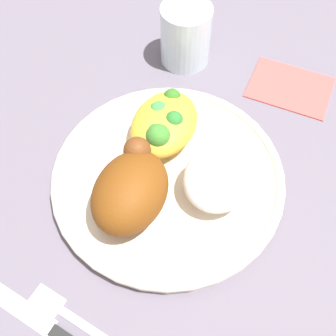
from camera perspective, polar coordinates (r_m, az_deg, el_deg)
name	(u,v)px	position (r m, az deg, el deg)	size (l,w,h in m)	color
ground_plane	(168,182)	(0.48, 0.00, -1.94)	(2.00, 2.00, 0.00)	#5F5765
plate	(168,177)	(0.47, 0.00, -1.28)	(0.27, 0.27, 0.02)	beige
roasted_chicken	(131,190)	(0.42, -5.34, -3.07)	(0.11, 0.08, 0.06)	brown
rice_pile	(216,183)	(0.44, 6.81, -2.09)	(0.08, 0.07, 0.04)	silver
mac_cheese_with_broccoli	(164,123)	(0.48, -0.58, 6.37)	(0.10, 0.08, 0.04)	gold
fork	(82,324)	(0.43, -12.14, -20.91)	(0.03, 0.14, 0.01)	silver
knife	(53,330)	(0.44, -16.07, -21.32)	(0.04, 0.19, 0.01)	black
water_glass	(186,35)	(0.59, 2.51, 18.37)	(0.07, 0.07, 0.09)	silver
napkin	(290,87)	(0.60, 16.99, 10.99)	(0.08, 0.11, 0.00)	#DB4C47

